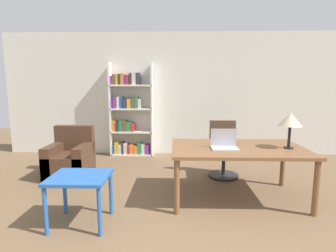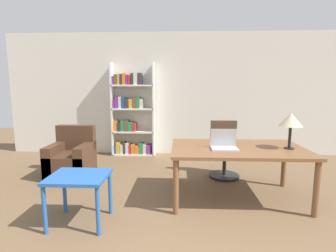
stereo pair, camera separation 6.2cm
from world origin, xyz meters
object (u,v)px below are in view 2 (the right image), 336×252
(office_chair, at_px, (224,152))
(armchair, at_px, (72,159))
(desk, at_px, (237,153))
(bookshelf, at_px, (131,115))
(laptop, at_px, (224,144))
(side_table_blue, at_px, (79,183))
(table_lamp, at_px, (291,121))

(office_chair, height_order, armchair, office_chair)
(desk, bearing_deg, bookshelf, 129.60)
(laptop, distance_m, side_table_blue, 1.83)
(table_lamp, bearing_deg, side_table_blue, -164.86)
(table_lamp, relative_size, office_chair, 0.49)
(desk, distance_m, bookshelf, 2.94)
(desk, bearing_deg, table_lamp, -5.04)
(bookshelf, bearing_deg, desk, -50.40)
(laptop, xyz_separation_m, side_table_blue, (-1.69, -0.65, -0.30))
(laptop, bearing_deg, desk, 25.10)
(laptop, bearing_deg, table_lamp, 2.37)
(bookshelf, bearing_deg, office_chair, -35.74)
(armchair, bearing_deg, desk, -17.33)
(table_lamp, height_order, office_chair, table_lamp)
(office_chair, bearing_deg, side_table_blue, -138.19)
(bookshelf, bearing_deg, armchair, -117.87)
(desk, relative_size, bookshelf, 0.86)
(desk, relative_size, office_chair, 1.86)
(desk, xyz_separation_m, office_chair, (-0.02, 0.93, -0.22))
(armchair, relative_size, bookshelf, 0.41)
(table_lamp, bearing_deg, desk, 174.96)
(side_table_blue, bearing_deg, bookshelf, 89.67)
(laptop, bearing_deg, office_chair, 80.02)
(office_chair, bearing_deg, laptop, -99.98)
(desk, height_order, office_chair, office_chair)
(side_table_blue, bearing_deg, armchair, 115.41)
(table_lamp, distance_m, bookshelf, 3.43)
(laptop, height_order, side_table_blue, laptop)
(laptop, bearing_deg, armchair, 159.42)
(armchair, bearing_deg, laptop, -20.58)
(desk, bearing_deg, side_table_blue, -158.48)
(office_chair, distance_m, bookshelf, 2.33)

